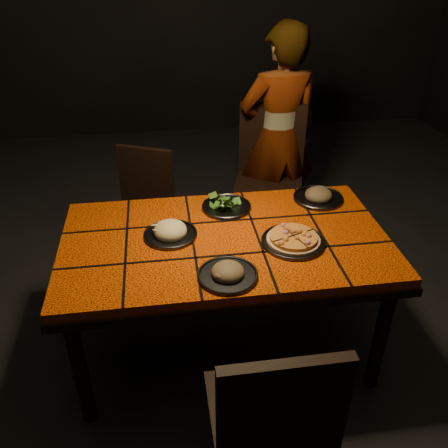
{
  "coord_description": "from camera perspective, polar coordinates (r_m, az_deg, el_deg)",
  "views": [
    {
      "loc": [
        -0.28,
        -1.92,
        2.04
      ],
      "look_at": [
        -0.0,
        0.01,
        0.82
      ],
      "focal_mm": 38.0,
      "sensor_mm": 36.0,
      "label": 1
    }
  ],
  "objects": [
    {
      "name": "room_shell",
      "position": [
        2.02,
        0.15,
        16.42
      ],
      "size": [
        6.04,
        7.04,
        3.08
      ],
      "color": "black",
      "rests_on": "ground"
    },
    {
      "name": "dining_table",
      "position": [
        2.38,
        0.12,
        -3.21
      ],
      "size": [
        1.62,
        0.92,
        0.75
      ],
      "color": "#DE4707",
      "rests_on": "ground"
    },
    {
      "name": "chair_near",
      "position": [
        1.85,
        5.81,
        -22.29
      ],
      "size": [
        0.43,
        0.43,
        0.95
      ],
      "rotation": [
        0.0,
        0.0,
        3.15
      ],
      "color": "black",
      "rests_on": "ground"
    },
    {
      "name": "chair_far_left",
      "position": [
        3.2,
        -9.82,
        2.38
      ],
      "size": [
        0.51,
        0.51,
        0.85
      ],
      "rotation": [
        0.0,
        0.0,
        -0.42
      ],
      "color": "black",
      "rests_on": "ground"
    },
    {
      "name": "chair_far_right",
      "position": [
        3.4,
        5.51,
        6.54
      ],
      "size": [
        0.58,
        0.58,
        1.03
      ],
      "rotation": [
        0.0,
        0.0,
        -0.29
      ],
      "color": "black",
      "rests_on": "ground"
    },
    {
      "name": "diner",
      "position": [
        3.43,
        6.59,
        10.29
      ],
      "size": [
        0.61,
        0.44,
        1.57
      ],
      "primitive_type": "imported",
      "rotation": [
        0.0,
        0.0,
        3.25
      ],
      "color": "brown",
      "rests_on": "ground"
    },
    {
      "name": "plate_pizza",
      "position": [
        2.31,
        8.33,
        -1.92
      ],
      "size": [
        0.33,
        0.33,
        0.04
      ],
      "color": "#3B3B40",
      "rests_on": "dining_table"
    },
    {
      "name": "plate_pasta",
      "position": [
        2.35,
        -6.47,
        -0.96
      ],
      "size": [
        0.27,
        0.27,
        0.09
      ],
      "color": "#3B3B40",
      "rests_on": "dining_table"
    },
    {
      "name": "plate_salad",
      "position": [
        2.57,
        0.29,
        2.41
      ],
      "size": [
        0.27,
        0.27,
        0.07
      ],
      "color": "#3B3B40",
      "rests_on": "dining_table"
    },
    {
      "name": "plate_mushroom_a",
      "position": [
        2.07,
        0.46,
        -5.86
      ],
      "size": [
        0.27,
        0.27,
        0.09
      ],
      "color": "#3B3B40",
      "rests_on": "dining_table"
    },
    {
      "name": "plate_mushroom_b",
      "position": [
        2.71,
        11.3,
        3.38
      ],
      "size": [
        0.28,
        0.28,
        0.09
      ],
      "color": "#3B3B40",
      "rests_on": "dining_table"
    }
  ]
}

